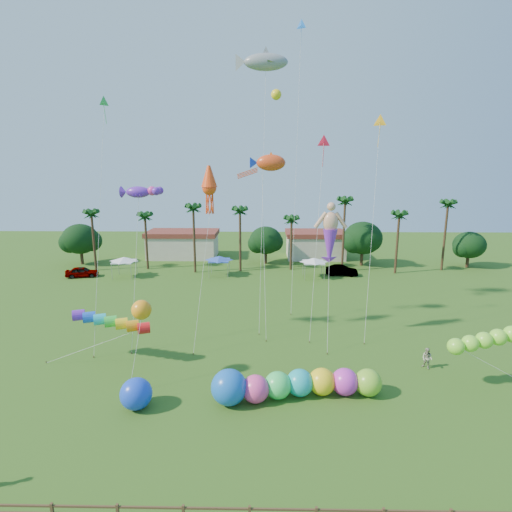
{
  "coord_description": "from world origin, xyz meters",
  "views": [
    {
      "loc": [
        0.56,
        -21.06,
        15.83
      ],
      "look_at": [
        0.0,
        10.0,
        9.0
      ],
      "focal_mm": 28.0,
      "sensor_mm": 36.0,
      "label": 1
    }
  ],
  "objects_px": {
    "car_a": "(82,272)",
    "car_b": "(342,270)",
    "blue_ball": "(136,394)",
    "caterpillar_inflatable": "(291,385)",
    "spectator_b": "(427,359)"
  },
  "relations": [
    {
      "from": "car_a",
      "to": "car_b",
      "type": "relative_size",
      "value": 0.96
    },
    {
      "from": "car_a",
      "to": "blue_ball",
      "type": "xyz_separation_m",
      "value": [
        18.45,
        -32.98,
        0.29
      ]
    },
    {
      "from": "car_a",
      "to": "caterpillar_inflatable",
      "type": "distance_m",
      "value": 42.81
    },
    {
      "from": "car_a",
      "to": "blue_ball",
      "type": "relative_size",
      "value": 2.15
    },
    {
      "from": "car_b",
      "to": "blue_ball",
      "type": "relative_size",
      "value": 2.23
    },
    {
      "from": "car_a",
      "to": "spectator_b",
      "type": "xyz_separation_m",
      "value": [
        40.18,
        -27.12,
        0.09
      ]
    },
    {
      "from": "caterpillar_inflatable",
      "to": "car_a",
      "type": "bearing_deg",
      "value": 124.31
    },
    {
      "from": "car_b",
      "to": "caterpillar_inflatable",
      "type": "bearing_deg",
      "value": 171.18
    },
    {
      "from": "car_b",
      "to": "caterpillar_inflatable",
      "type": "xyz_separation_m",
      "value": [
        -9.91,
        -33.15,
        0.25
      ]
    },
    {
      "from": "car_a",
      "to": "car_b",
      "type": "height_order",
      "value": "car_b"
    },
    {
      "from": "caterpillar_inflatable",
      "to": "spectator_b",
      "type": "bearing_deg",
      "value": 13.38
    },
    {
      "from": "caterpillar_inflatable",
      "to": "blue_ball",
      "type": "height_order",
      "value": "caterpillar_inflatable"
    },
    {
      "from": "blue_ball",
      "to": "car_b",
      "type": "bearing_deg",
      "value": 59.48
    },
    {
      "from": "caterpillar_inflatable",
      "to": "blue_ball",
      "type": "distance_m",
      "value": 10.56
    },
    {
      "from": "car_a",
      "to": "blue_ball",
      "type": "height_order",
      "value": "blue_ball"
    }
  ]
}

